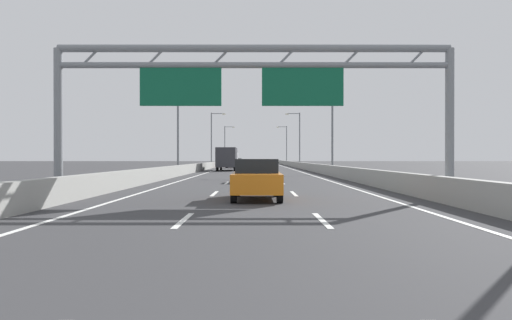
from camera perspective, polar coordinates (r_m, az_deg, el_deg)
ground_plane at (r=99.67m, az=-0.15°, el=-0.66°), size 260.00×260.00×0.00m
lane_dash_left_1 at (r=12.41m, az=-8.91°, el=-7.25°), size 0.16×3.00×0.01m
lane_dash_left_2 at (r=21.31m, az=-5.19°, el=-4.10°), size 0.16×3.00×0.01m
lane_dash_left_3 at (r=30.26m, az=-3.67°, el=-2.80°), size 0.16×3.00×0.01m
lane_dash_left_4 at (r=39.24m, az=-2.85°, el=-2.10°), size 0.16×3.00×0.01m
lane_dash_left_5 at (r=48.22m, az=-2.34°, el=-1.66°), size 0.16×3.00×0.01m
lane_dash_left_6 at (r=57.21m, az=-1.99°, el=-1.35°), size 0.16×3.00×0.01m
lane_dash_left_7 at (r=66.21m, az=-1.73°, el=-1.13°), size 0.16×3.00×0.01m
lane_dash_left_8 at (r=75.20m, az=-1.53°, el=-0.96°), size 0.16×3.00×0.01m
lane_dash_left_9 at (r=84.20m, az=-1.38°, el=-0.83°), size 0.16×3.00×0.01m
lane_dash_left_10 at (r=93.19m, az=-1.26°, el=-0.73°), size 0.16×3.00×0.01m
lane_dash_left_11 at (r=102.19m, az=-1.15°, el=-0.64°), size 0.16×3.00×0.01m
lane_dash_left_12 at (r=111.19m, az=-1.07°, el=-0.56°), size 0.16×3.00×0.01m
lane_dash_left_13 at (r=120.19m, az=-1.00°, el=-0.50°), size 0.16×3.00×0.01m
lane_dash_left_14 at (r=129.18m, az=-0.93°, el=-0.45°), size 0.16×3.00×0.01m
lane_dash_left_15 at (r=138.18m, az=-0.88°, el=-0.40°), size 0.16×3.00×0.01m
lane_dash_left_16 at (r=147.18m, az=-0.83°, el=-0.36°), size 0.16×3.00×0.01m
lane_dash_left_17 at (r=156.18m, az=-0.79°, el=-0.32°), size 0.16×3.00×0.01m
lane_dash_right_1 at (r=12.39m, az=7.92°, el=-7.26°), size 0.16×3.00×0.01m
lane_dash_right_2 at (r=21.29m, az=4.53°, el=-4.10°), size 0.16×3.00×0.01m
lane_dash_right_3 at (r=30.25m, az=3.16°, el=-2.81°), size 0.16×3.00×0.01m
lane_dash_right_4 at (r=39.23m, az=2.41°, el=-2.10°), size 0.16×3.00×0.01m
lane_dash_right_5 at (r=48.22m, az=1.94°, el=-1.66°), size 0.16×3.00×0.01m
lane_dash_right_6 at (r=57.21m, az=1.62°, el=-1.35°), size 0.16×3.00×0.01m
lane_dash_right_7 at (r=66.20m, az=1.39°, el=-1.13°), size 0.16×3.00×0.01m
lane_dash_right_8 at (r=75.20m, az=1.21°, el=-0.97°), size 0.16×3.00×0.01m
lane_dash_right_9 at (r=84.19m, az=1.07°, el=-0.83°), size 0.16×3.00×0.01m
lane_dash_right_10 at (r=93.19m, az=0.96°, el=-0.73°), size 0.16×3.00×0.01m
lane_dash_right_11 at (r=102.19m, az=0.87°, el=-0.64°), size 0.16×3.00×0.01m
lane_dash_right_12 at (r=111.18m, az=0.79°, el=-0.56°), size 0.16×3.00×0.01m
lane_dash_right_13 at (r=120.18m, az=0.72°, el=-0.50°), size 0.16×3.00×0.01m
lane_dash_right_14 at (r=129.18m, az=0.66°, el=-0.45°), size 0.16×3.00×0.01m
lane_dash_right_15 at (r=138.18m, az=0.61°, el=-0.40°), size 0.16×3.00×0.01m
lane_dash_right_16 at (r=147.18m, az=0.57°, el=-0.36°), size 0.16×3.00×0.01m
lane_dash_right_17 at (r=156.18m, az=0.53°, el=-0.32°), size 0.16×3.00×0.01m
edge_line_left at (r=87.84m, az=-3.58°, el=-0.79°), size 0.16×176.00×0.01m
edge_line_right at (r=87.83m, az=3.28°, el=-0.79°), size 0.16×176.00×0.01m
barrier_left at (r=109.89m, az=-3.74°, el=-0.33°), size 0.45×220.00×0.95m
barrier_right at (r=109.88m, az=3.46°, el=-0.33°), size 0.45×220.00×0.95m
sign_gantry at (r=19.82m, az=-0.69°, el=9.56°), size 16.72×0.36×6.36m
streetlamp_left_mid at (r=47.44m, az=-9.29°, el=4.82°), size 2.58×0.28×9.50m
streetlamp_right_mid at (r=47.41m, az=8.89°, el=4.83°), size 2.58×0.28×9.50m
streetlamp_left_far at (r=82.09m, az=-5.38°, el=2.90°), size 2.58×0.28×9.50m
streetlamp_right_far at (r=82.07m, az=5.07°, el=2.90°), size 2.58×0.28×9.50m
streetlamp_left_distant at (r=116.93m, az=-3.80°, el=2.12°), size 2.58×0.28×9.50m
streetlamp_right_distant at (r=116.92m, az=3.53°, el=2.12°), size 2.58×0.28×9.50m
orange_car at (r=18.38m, az=-0.01°, el=-2.29°), size 1.87×4.10×1.58m
red_car at (r=75.74m, az=-3.04°, el=-0.40°), size 1.83×4.39×1.45m
black_car at (r=31.92m, az=0.02°, el=-1.30°), size 1.79×4.65×1.46m
green_car at (r=101.31m, az=-2.31°, el=-0.22°), size 1.79×4.56×1.50m
box_truck at (r=59.77m, az=-3.61°, el=0.23°), size 2.42×8.06×2.89m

